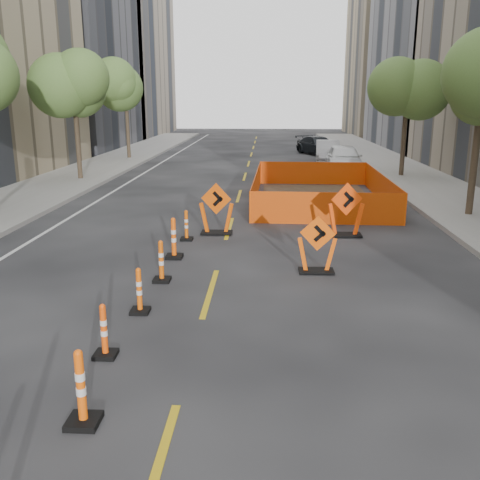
# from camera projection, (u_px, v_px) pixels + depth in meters

# --- Properties ---
(ground_plane) EXTENTS (140.00, 140.00, 0.00)m
(ground_plane) POSITION_uv_depth(u_px,v_px,m) (182.00, 387.00, 7.87)
(ground_plane) COLOR black
(bld_left_d) EXTENTS (12.00, 16.00, 14.00)m
(bld_left_d) POSITION_uv_depth(u_px,v_px,m) (51.00, 63.00, 44.75)
(bld_left_d) COLOR #4C4C51
(bld_left_d) RESTS_ON ground
(bld_left_e) EXTENTS (12.00, 20.00, 20.00)m
(bld_left_e) POSITION_uv_depth(u_px,v_px,m) (106.00, 44.00, 59.81)
(bld_left_e) COLOR gray
(bld_left_e) RESTS_ON ground
(bld_right_d) EXTENTS (12.00, 18.00, 20.00)m
(bld_right_d) POSITION_uv_depth(u_px,v_px,m) (464.00, 24.00, 43.28)
(bld_right_d) COLOR gray
(bld_right_d) RESTS_ON ground
(bld_right_e) EXTENTS (12.00, 14.00, 16.00)m
(bld_right_e) POSITION_uv_depth(u_px,v_px,m) (405.00, 64.00, 61.56)
(bld_right_e) COLOR tan
(bld_right_e) RESTS_ON ground
(tree_l_c) EXTENTS (2.80, 2.80, 5.95)m
(tree_l_c) POSITION_uv_depth(u_px,v_px,m) (74.00, 90.00, 26.42)
(tree_l_c) COLOR #382B1E
(tree_l_c) RESTS_ON ground
(tree_l_d) EXTENTS (2.80, 2.80, 5.95)m
(tree_l_d) POSITION_uv_depth(u_px,v_px,m) (126.00, 92.00, 36.08)
(tree_l_d) COLOR #382B1E
(tree_l_d) RESTS_ON ground
(tree_r_c) EXTENTS (2.80, 2.80, 5.95)m
(tree_r_c) POSITION_uv_depth(u_px,v_px,m) (407.00, 90.00, 27.53)
(tree_r_c) COLOR #382B1E
(tree_r_c) RESTS_ON ground
(channelizer_2) EXTENTS (0.42, 0.42, 1.06)m
(channelizer_2) POSITION_uv_depth(u_px,v_px,m) (81.00, 388.00, 6.84)
(channelizer_2) COLOR #FF5B0A
(channelizer_2) RESTS_ON ground
(channelizer_3) EXTENTS (0.36, 0.36, 0.93)m
(channelizer_3) POSITION_uv_depth(u_px,v_px,m) (104.00, 331.00, 8.68)
(channelizer_3) COLOR #FA4C0A
(channelizer_3) RESTS_ON ground
(channelizer_4) EXTENTS (0.37, 0.37, 0.93)m
(channelizer_4) POSITION_uv_depth(u_px,v_px,m) (139.00, 290.00, 10.49)
(channelizer_4) COLOR #F25A0A
(channelizer_4) RESTS_ON ground
(channelizer_5) EXTENTS (0.39, 0.39, 0.99)m
(channelizer_5) POSITION_uv_depth(u_px,v_px,m) (161.00, 261.00, 12.29)
(channelizer_5) COLOR #E05509
(channelizer_5) RESTS_ON ground
(channelizer_6) EXTENTS (0.43, 0.43, 1.10)m
(channelizer_6) POSITION_uv_depth(u_px,v_px,m) (174.00, 238.00, 14.09)
(channelizer_6) COLOR #FF570A
(channelizer_6) RESTS_ON ground
(channelizer_7) EXTENTS (0.36, 0.36, 0.92)m
(channelizer_7) POSITION_uv_depth(u_px,v_px,m) (186.00, 225.00, 15.93)
(channelizer_7) COLOR #E35809
(channelizer_7) RESTS_ON ground
(chevron_sign_left) EXTENTS (1.20, 0.88, 1.61)m
(chevron_sign_left) POSITION_uv_depth(u_px,v_px,m) (216.00, 209.00, 16.56)
(chevron_sign_left) COLOR #E65109
(chevron_sign_left) RESTS_ON ground
(chevron_sign_center) EXTENTS (1.04, 0.75, 1.42)m
(chevron_sign_center) POSITION_uv_depth(u_px,v_px,m) (317.00, 244.00, 12.88)
(chevron_sign_center) COLOR #FF590A
(chevron_sign_center) RESTS_ON ground
(chevron_sign_right) EXTENTS (1.26, 0.97, 1.67)m
(chevron_sign_right) POSITION_uv_depth(u_px,v_px,m) (346.00, 210.00, 16.27)
(chevron_sign_right) COLOR #FF460A
(chevron_sign_right) RESTS_ON ground
(safety_fence) EXTENTS (5.40, 8.94, 1.10)m
(safety_fence) POSITION_uv_depth(u_px,v_px,m) (318.00, 187.00, 22.15)
(safety_fence) COLOR orange
(safety_fence) RESTS_ON ground
(parked_car_near) EXTENTS (2.03, 4.78, 1.61)m
(parked_car_near) POSITION_uv_depth(u_px,v_px,m) (344.00, 159.00, 30.44)
(parked_car_near) COLOR white
(parked_car_near) RESTS_ON ground
(parked_car_mid) EXTENTS (1.86, 4.48, 1.44)m
(parked_car_mid) POSITION_uv_depth(u_px,v_px,m) (328.00, 151.00, 35.45)
(parked_car_mid) COLOR #B2B2B8
(parked_car_mid) RESTS_ON ground
(parked_car_far) EXTENTS (3.66, 5.02, 1.35)m
(parked_car_far) POSITION_uv_depth(u_px,v_px,m) (318.00, 146.00, 40.41)
(parked_car_far) COLOR black
(parked_car_far) RESTS_ON ground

